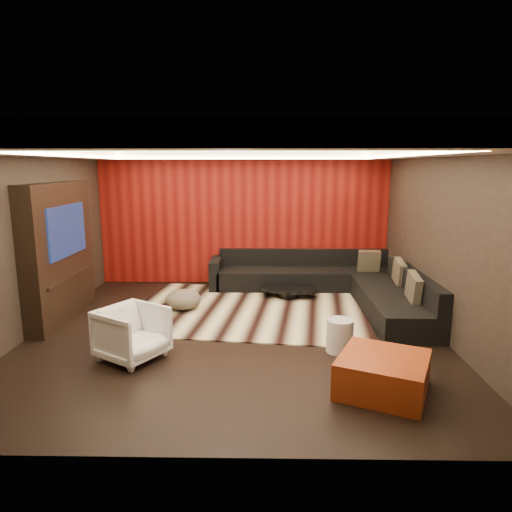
{
  "coord_description": "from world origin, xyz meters",
  "views": [
    {
      "loc": [
        0.43,
        -6.48,
        2.45
      ],
      "look_at": [
        0.3,
        0.6,
        1.05
      ],
      "focal_mm": 32.0,
      "sensor_mm": 36.0,
      "label": 1
    }
  ],
  "objects_px": {
    "drum_stool": "(161,319)",
    "white_side_table": "(340,336)",
    "coffee_table": "(288,292)",
    "orange_ottoman": "(383,374)",
    "sectional_sofa": "(333,284)",
    "armchair": "(132,333)"
  },
  "relations": [
    {
      "from": "drum_stool",
      "to": "white_side_table",
      "type": "relative_size",
      "value": 0.8
    },
    {
      "from": "coffee_table",
      "to": "drum_stool",
      "type": "relative_size",
      "value": 3.05
    },
    {
      "from": "coffee_table",
      "to": "white_side_table",
      "type": "bearing_deg",
      "value": -77.51
    },
    {
      "from": "coffee_table",
      "to": "drum_stool",
      "type": "bearing_deg",
      "value": -137.68
    },
    {
      "from": "orange_ottoman",
      "to": "sectional_sofa",
      "type": "distance_m",
      "value": 3.66
    },
    {
      "from": "white_side_table",
      "to": "orange_ottoman",
      "type": "bearing_deg",
      "value": -74.95
    },
    {
      "from": "orange_ottoman",
      "to": "armchair",
      "type": "distance_m",
      "value": 3.11
    },
    {
      "from": "coffee_table",
      "to": "sectional_sofa",
      "type": "distance_m",
      "value": 0.87
    },
    {
      "from": "white_side_table",
      "to": "orange_ottoman",
      "type": "relative_size",
      "value": 0.49
    },
    {
      "from": "drum_stool",
      "to": "sectional_sofa",
      "type": "distance_m",
      "value": 3.4
    },
    {
      "from": "sectional_sofa",
      "to": "drum_stool",
      "type": "bearing_deg",
      "value": -147.22
    },
    {
      "from": "white_side_table",
      "to": "sectional_sofa",
      "type": "bearing_deg",
      "value": 83.54
    },
    {
      "from": "drum_stool",
      "to": "orange_ottoman",
      "type": "height_order",
      "value": "orange_ottoman"
    },
    {
      "from": "drum_stool",
      "to": "coffee_table",
      "type": "bearing_deg",
      "value": 42.32
    },
    {
      "from": "coffee_table",
      "to": "white_side_table",
      "type": "xyz_separation_m",
      "value": [
        0.56,
        -2.54,
        0.11
      ]
    },
    {
      "from": "armchair",
      "to": "sectional_sofa",
      "type": "bearing_deg",
      "value": -14.66
    },
    {
      "from": "coffee_table",
      "to": "armchair",
      "type": "bearing_deg",
      "value": -127.16
    },
    {
      "from": "coffee_table",
      "to": "armchair",
      "type": "xyz_separation_m",
      "value": [
        -2.14,
        -2.82,
        0.23
      ]
    },
    {
      "from": "drum_stool",
      "to": "white_side_table",
      "type": "bearing_deg",
      "value": -15.6
    },
    {
      "from": "coffee_table",
      "to": "drum_stool",
      "type": "xyz_separation_m",
      "value": [
        -2.01,
        -1.83,
        0.09
      ]
    },
    {
      "from": "white_side_table",
      "to": "armchair",
      "type": "relative_size",
      "value": 0.59
    },
    {
      "from": "armchair",
      "to": "sectional_sofa",
      "type": "relative_size",
      "value": 0.21
    }
  ]
}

